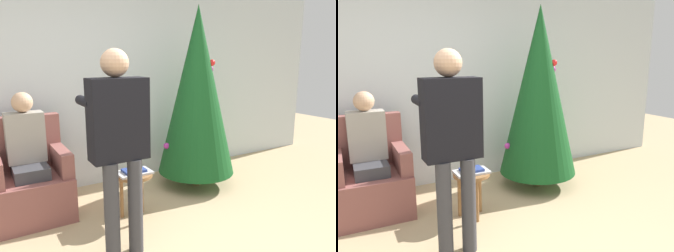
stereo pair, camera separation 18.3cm
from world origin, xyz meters
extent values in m
cube|color=silver|center=(0.00, 2.23, 1.35)|extent=(8.00, 0.06, 2.70)
cylinder|color=brown|center=(1.30, 1.53, 0.09)|extent=(0.10, 0.10, 0.19)
cone|color=#144C1E|center=(1.30, 1.53, 1.19)|extent=(0.94, 0.94, 2.00)
sphere|color=red|center=(1.44, 1.44, 1.52)|extent=(0.08, 0.08, 0.08)
sphere|color=#B23399|center=(0.91, 1.59, 0.55)|extent=(0.07, 0.07, 0.07)
sphere|color=#B23399|center=(1.49, 1.54, 1.44)|extent=(0.09, 0.09, 0.09)
sphere|color=white|center=(1.56, 1.82, 0.57)|extent=(0.08, 0.08, 0.08)
cube|color=brown|center=(-0.62, 1.67, 0.22)|extent=(0.73, 0.72, 0.44)
cube|color=brown|center=(-0.62, 1.96, 0.72)|extent=(0.73, 0.14, 0.56)
cube|color=brown|center=(-0.32, 1.67, 0.56)|extent=(0.12, 0.65, 0.24)
cylinder|color=#38383D|center=(-0.72, 1.47, 0.22)|extent=(0.11, 0.11, 0.44)
cylinder|color=#38383D|center=(-0.52, 1.47, 0.22)|extent=(0.11, 0.11, 0.44)
cube|color=#38383D|center=(-0.62, 1.62, 0.50)|extent=(0.32, 0.40, 0.12)
cube|color=gray|center=(-0.62, 1.77, 0.81)|extent=(0.36, 0.20, 0.50)
sphere|color=tan|center=(-0.62, 1.77, 1.16)|extent=(0.20, 0.20, 0.20)
cylinder|color=#38383D|center=(-0.19, 0.58, 0.40)|extent=(0.12, 0.12, 0.80)
cylinder|color=#38383D|center=(0.02, 0.58, 0.40)|extent=(0.12, 0.12, 0.80)
cube|color=black|center=(-0.09, 0.64, 1.12)|extent=(0.45, 0.20, 0.64)
sphere|color=tan|center=(-0.09, 0.68, 1.55)|extent=(0.22, 0.22, 0.22)
cylinder|color=black|center=(-0.28, 0.83, 1.25)|extent=(0.08, 0.30, 0.08)
cylinder|color=black|center=(0.11, 0.83, 1.25)|extent=(0.08, 0.30, 0.08)
cube|color=white|center=(0.11, 1.02, 1.25)|extent=(0.04, 0.14, 0.04)
cylinder|color=olive|center=(0.26, 1.13, 0.45)|extent=(0.37, 0.37, 0.03)
cylinder|color=olive|center=(0.26, 1.00, 0.22)|extent=(0.04, 0.04, 0.44)
cylinder|color=olive|center=(0.37, 1.19, 0.22)|extent=(0.04, 0.04, 0.44)
cylinder|color=olive|center=(0.15, 1.19, 0.22)|extent=(0.04, 0.04, 0.44)
cube|color=silver|center=(0.26, 1.13, 0.48)|extent=(0.34, 0.22, 0.02)
cube|color=navy|center=(0.26, 1.13, 0.50)|extent=(0.22, 0.16, 0.02)
camera|label=1|loc=(-1.02, -1.67, 1.59)|focal=35.00mm
camera|label=2|loc=(-0.86, -1.76, 1.59)|focal=35.00mm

